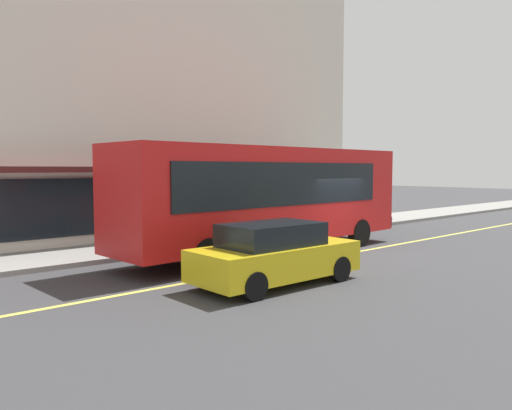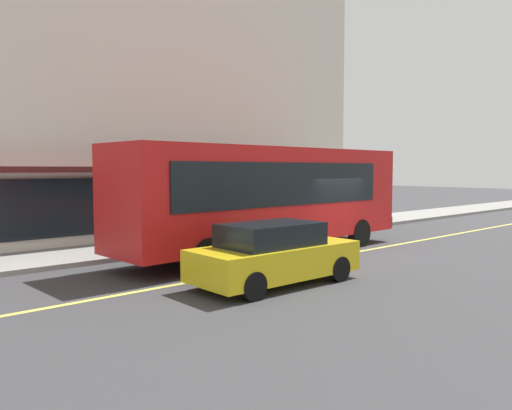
% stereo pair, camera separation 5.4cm
% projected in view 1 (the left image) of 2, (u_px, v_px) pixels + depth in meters
% --- Properties ---
extents(ground, '(120.00, 120.00, 0.00)m').
position_uv_depth(ground, '(351.00, 253.00, 16.82)').
color(ground, '#38383A').
extents(sidewalk, '(80.00, 3.07, 0.15)m').
position_uv_depth(sidewalk, '(248.00, 235.00, 20.71)').
color(sidewalk, gray).
rests_on(sidewalk, ground).
extents(lane_centre_stripe, '(36.00, 0.16, 0.01)m').
position_uv_depth(lane_centre_stripe, '(351.00, 253.00, 16.82)').
color(lane_centre_stripe, '#D8D14C').
rests_on(lane_centre_stripe, ground).
extents(storefront_building, '(23.21, 10.04, 13.25)m').
position_uv_depth(storefront_building, '(98.00, 84.00, 22.53)').
color(storefront_building, silver).
rests_on(storefront_building, ground).
extents(bus, '(11.20, 2.87, 3.50)m').
position_uv_depth(bus, '(270.00, 194.00, 16.51)').
color(bus, red).
rests_on(bus, ground).
extents(traffic_light, '(0.30, 0.52, 3.20)m').
position_uv_depth(traffic_light, '(355.00, 175.00, 23.59)').
color(traffic_light, '#2D2D33').
rests_on(traffic_light, sidewalk).
extents(car_yellow, '(4.33, 1.92, 1.52)m').
position_uv_depth(car_yellow, '(275.00, 254.00, 12.22)').
color(car_yellow, yellow).
rests_on(car_yellow, ground).
extents(pedestrian_mid_block, '(0.34, 0.34, 1.71)m').
position_uv_depth(pedestrian_mid_block, '(330.00, 202.00, 24.58)').
color(pedestrian_mid_block, black).
rests_on(pedestrian_mid_block, sidewalk).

